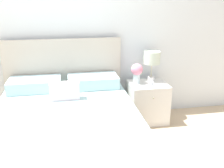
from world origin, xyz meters
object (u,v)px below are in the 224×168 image
object	(u,v)px
bed	(67,132)
flower_vase	(137,72)
nightstand	(147,102)
table_lamp	(152,59)
teacup	(151,84)

from	to	relation	value
bed	flower_vase	size ratio (longest dim) A/B	7.53
nightstand	table_lamp	size ratio (longest dim) A/B	1.29
table_lamp	flower_vase	bearing A→B (deg)	-165.81
bed	table_lamp	distance (m)	1.47
nightstand	flower_vase	size ratio (longest dim) A/B	1.99
nightstand	table_lamp	xyz separation A→B (m)	(0.06, 0.09, 0.56)
bed	nightstand	bearing A→B (deg)	32.33
bed	teacup	world-z (taller)	bed
bed	nightstand	xyz separation A→B (m)	(1.07, 0.68, -0.03)
bed	table_lamp	size ratio (longest dim) A/B	4.90
bed	flower_vase	xyz separation A→B (m)	(0.93, 0.71, 0.39)
bed	nightstand	world-z (taller)	bed
nightstand	flower_vase	world-z (taller)	flower_vase
table_lamp	flower_vase	distance (m)	0.26
table_lamp	flower_vase	size ratio (longest dim) A/B	1.53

